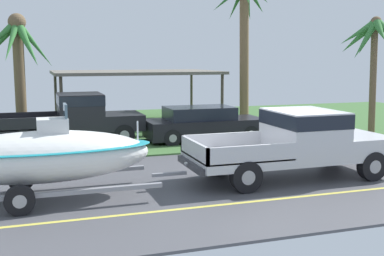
# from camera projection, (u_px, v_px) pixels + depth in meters

# --- Properties ---
(ground) EXTENTS (36.00, 22.00, 0.11)m
(ground) POSITION_uv_depth(u_px,v_px,m) (181.00, 134.00, 21.23)
(ground) COLOR #4C4C51
(pickup_truck_towing) EXTENTS (5.92, 2.16, 1.87)m
(pickup_truck_towing) POSITION_uv_depth(u_px,v_px,m) (303.00, 140.00, 13.41)
(pickup_truck_towing) COLOR silver
(pickup_truck_towing) RESTS_ON ground
(boat_on_trailer) EXTENTS (6.31, 2.23, 2.25)m
(boat_on_trailer) POSITION_uv_depth(u_px,v_px,m) (42.00, 156.00, 11.23)
(boat_on_trailer) COLOR gray
(boat_on_trailer) RESTS_ON ground
(parked_pickup_background) EXTENTS (5.71, 2.09, 1.94)m
(parked_pickup_background) POSITION_uv_depth(u_px,v_px,m) (79.00, 116.00, 18.68)
(parked_pickup_background) COLOR black
(parked_pickup_background) RESTS_ON ground
(parked_sedan_near) EXTENTS (4.70, 1.88, 1.38)m
(parked_sedan_near) POSITION_uv_depth(u_px,v_px,m) (203.00, 124.00, 19.30)
(parked_sedan_near) COLOR black
(parked_sedan_near) RESTS_ON ground
(carport_awning) EXTENTS (7.92, 5.12, 2.65)m
(carport_awning) POSITION_uv_depth(u_px,v_px,m) (135.00, 73.00, 23.91)
(carport_awning) COLOR #4C4238
(carport_awning) RESTS_ON ground
(palm_tree_near_left) EXTENTS (2.99, 2.81, 5.05)m
(palm_tree_near_left) POSITION_uv_depth(u_px,v_px,m) (18.00, 51.00, 19.31)
(palm_tree_near_left) COLOR brown
(palm_tree_near_left) RESTS_ON ground
(palm_tree_near_right) EXTENTS (3.17, 3.20, 5.01)m
(palm_tree_near_right) POSITION_uv_depth(u_px,v_px,m) (376.00, 42.00, 20.24)
(palm_tree_near_right) COLOR brown
(palm_tree_near_right) RESTS_ON ground
(palm_tree_far_left) EXTENTS (2.51, 3.30, 7.00)m
(palm_tree_far_left) POSITION_uv_depth(u_px,v_px,m) (244.00, 19.00, 22.21)
(palm_tree_far_left) COLOR brown
(palm_tree_far_left) RESTS_ON ground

